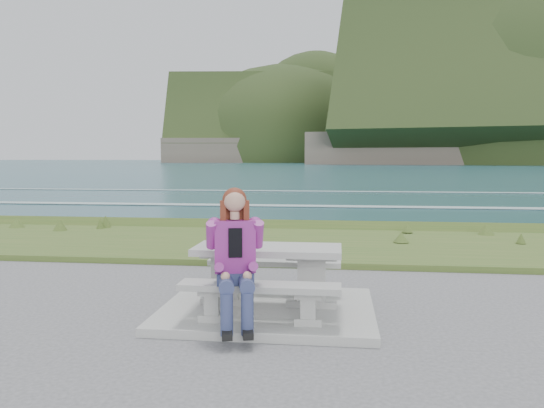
% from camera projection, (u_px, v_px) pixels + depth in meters
% --- Properties ---
extents(concrete_slab, '(2.60, 2.10, 0.10)m').
position_uv_depth(concrete_slab, '(268.00, 310.00, 6.59)').
color(concrete_slab, gray).
rests_on(concrete_slab, ground).
extents(picnic_table, '(1.80, 0.75, 0.75)m').
position_uv_depth(picnic_table, '(268.00, 260.00, 6.53)').
color(picnic_table, gray).
rests_on(picnic_table, concrete_slab).
extents(bench_landward, '(1.80, 0.35, 0.45)m').
position_uv_depth(bench_landward, '(259.00, 293.00, 5.86)').
color(bench_landward, gray).
rests_on(bench_landward, concrete_slab).
extents(bench_seaward, '(1.80, 0.35, 0.45)m').
position_uv_depth(bench_seaward, '(275.00, 267.00, 7.24)').
color(bench_seaward, gray).
rests_on(bench_seaward, concrete_slab).
extents(grass_verge, '(160.00, 4.50, 0.22)m').
position_uv_depth(grass_verge, '(298.00, 247.00, 11.53)').
color(grass_verge, '#345921').
rests_on(grass_verge, ground).
extents(shore_drop, '(160.00, 0.80, 2.20)m').
position_uv_depth(shore_drop, '(306.00, 229.00, 14.40)').
color(shore_drop, brown).
rests_on(shore_drop, ground).
extents(ocean, '(1600.00, 1600.00, 0.09)m').
position_uv_depth(ocean, '(324.00, 220.00, 31.54)').
color(ocean, '#1E4B55').
rests_on(ocean, ground).
extents(seated_woman, '(0.60, 0.85, 1.51)m').
position_uv_depth(seated_woman, '(236.00, 276.00, 5.73)').
color(seated_woman, navy).
rests_on(seated_woman, concrete_slab).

